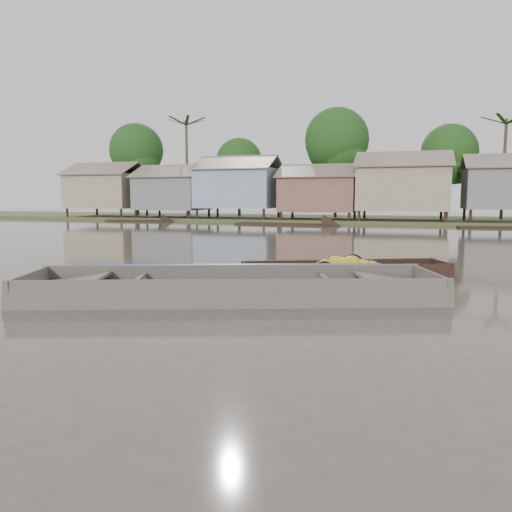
# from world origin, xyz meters

# --- Properties ---
(ground) EXTENTS (120.00, 120.00, 0.00)m
(ground) POSITION_xyz_m (0.00, 0.00, 0.00)
(ground) COLOR #473F36
(ground) RESTS_ON ground
(riverbank) EXTENTS (120.00, 12.47, 10.22)m
(riverbank) POSITION_xyz_m (3.03, 31.86, 3.07)
(riverbank) COLOR #384723
(riverbank) RESTS_ON ground
(banana_boat) EXTENTS (5.46, 3.36, 0.76)m
(banana_boat) POSITION_xyz_m (1.38, 3.13, 0.15)
(banana_boat) COLOR black
(banana_boat) RESTS_ON ground
(viewer_boat) EXTENTS (8.71, 4.78, 0.68)m
(viewer_boat) POSITION_xyz_m (-0.47, -0.24, 0.08)
(viewer_boat) COLOR #45403A
(viewer_boat) RESTS_ON ground
(distant_boats) EXTENTS (45.49, 15.38, 0.35)m
(distant_boats) POSITION_xyz_m (6.94, 23.81, -0.05)
(distant_boats) COLOR black
(distant_boats) RESTS_ON ground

